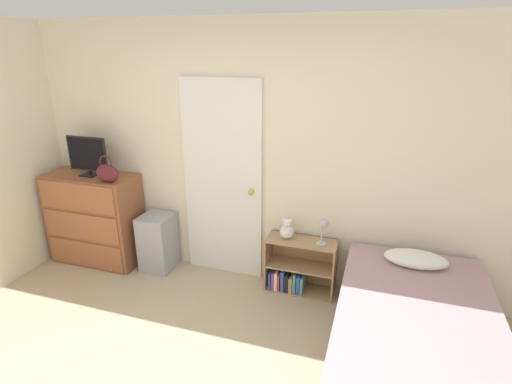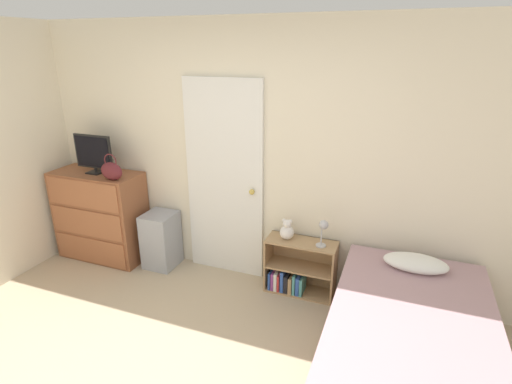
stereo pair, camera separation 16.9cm
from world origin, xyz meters
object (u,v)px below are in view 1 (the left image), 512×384
handbag (107,173)px  teddy_bear (287,230)px  dresser (95,219)px  tv (87,155)px  storage_bin (158,242)px  bookshelf (296,270)px  desk_lamp (323,227)px  bed (414,346)px

handbag → teddy_bear: bearing=7.2°
dresser → tv: (0.02, 0.00, 0.72)m
dresser → handbag: 0.71m
storage_bin → bookshelf: 1.51m
storage_bin → bookshelf: size_ratio=0.90×
bookshelf → teddy_bear: (-0.10, -0.00, 0.43)m
dresser → teddy_bear: 2.15m
bookshelf → teddy_bear: teddy_bear is taller
dresser → desk_lamp: size_ratio=3.77×
bookshelf → dresser: bearing=-177.5°
teddy_bear → storage_bin: bearing=-178.4°
bookshelf → handbag: bearing=-173.0°
desk_lamp → dresser: bearing=-178.7°
handbag → teddy_bear: (1.79, 0.23, -0.46)m
desk_lamp → bed: bearing=-45.0°
tv → bed: 3.49m
dresser → storage_bin: dresser is taller
tv → desk_lamp: bearing=1.2°
dresser → storage_bin: bearing=4.1°
tv → storage_bin: 1.17m
storage_bin → bed: (2.56, -0.80, -0.03)m
teddy_bear → desk_lamp: bearing=-6.0°
tv → bed: (3.28, -0.75, -0.94)m
dresser → bookshelf: (2.25, 0.10, -0.29)m
handbag → bed: bearing=-11.7°
desk_lamp → bed: 1.22m
tv → handbag: size_ratio=1.65×
bookshelf → desk_lamp: 0.58m
teddy_bear → dresser: bearing=-177.5°
handbag → teddy_bear: size_ratio=1.34×
teddy_bear → bed: 1.47m
dresser → desk_lamp: dresser is taller
storage_bin → teddy_bear: 1.45m
dresser → bed: dresser is taller
storage_bin → bed: bed is taller
teddy_bear → bed: (1.15, -0.84, -0.36)m
bookshelf → teddy_bear: bearing=-177.6°
handbag → dresser: bearing=159.0°
dresser → bed: size_ratio=0.51×
bookshelf → bed: 1.35m
tv → bookshelf: bearing=2.4°
tv → storage_bin: (0.72, 0.05, -0.92)m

